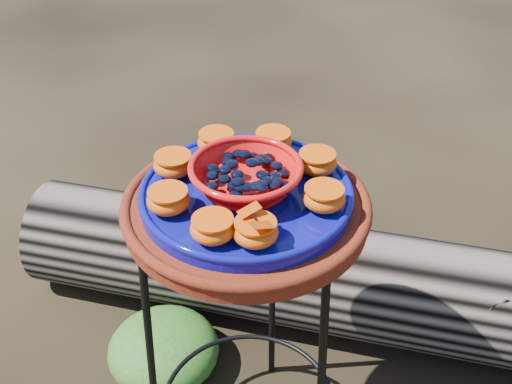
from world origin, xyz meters
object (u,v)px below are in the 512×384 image
(plant_stand, at_px, (248,345))
(cobalt_plate, at_px, (246,196))
(red_bowl, at_px, (246,178))
(terracotta_saucer, at_px, (246,209))
(driftwood_log, at_px, (312,275))

(plant_stand, relative_size, cobalt_plate, 1.85)
(cobalt_plate, xyz_separation_m, red_bowl, (0.00, 0.00, 0.04))
(cobalt_plate, bearing_deg, plant_stand, 0.00)
(plant_stand, height_order, cobalt_plate, cobalt_plate)
(terracotta_saucer, distance_m, driftwood_log, 0.72)
(plant_stand, bearing_deg, terracotta_saucer, 0.00)
(driftwood_log, bearing_deg, red_bowl, -96.99)
(cobalt_plate, height_order, red_bowl, red_bowl)
(red_bowl, bearing_deg, plant_stand, 0.00)
(terracotta_saucer, relative_size, cobalt_plate, 1.17)
(red_bowl, height_order, driftwood_log, red_bowl)
(plant_stand, xyz_separation_m, driftwood_log, (0.06, 0.45, -0.19))
(driftwood_log, bearing_deg, cobalt_plate, -96.99)
(terracotta_saucer, distance_m, red_bowl, 0.07)
(plant_stand, height_order, red_bowl, red_bowl)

